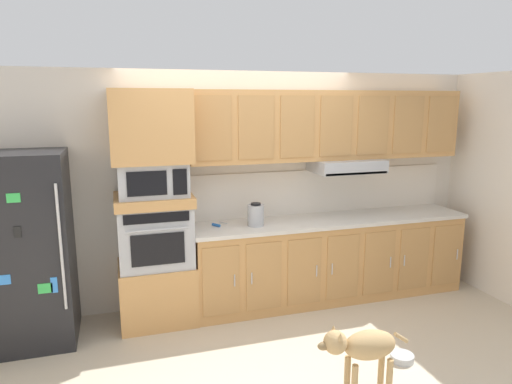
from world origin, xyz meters
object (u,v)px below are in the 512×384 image
at_px(microwave, 153,178).
at_px(refrigerator, 27,249).
at_px(screwdriver, 217,225).
at_px(dog, 363,348).
at_px(electric_kettle, 256,215).
at_px(built_in_oven, 155,234).
at_px(dog_food_bowl, 402,357).

bearing_deg(microwave, refrigerator, -176.60).
relative_size(screwdriver, dog, 0.23).
relative_size(microwave, electric_kettle, 2.68).
xyz_separation_m(refrigerator, built_in_oven, (1.14, 0.07, 0.02)).
bearing_deg(dog_food_bowl, dog, -149.48).
bearing_deg(electric_kettle, dog, -80.20).
distance_m(microwave, screwdriver, 0.82).
bearing_deg(screwdriver, electric_kettle, -14.32).
xyz_separation_m(microwave, screwdriver, (0.63, 0.05, -0.53)).
height_order(built_in_oven, screwdriver, built_in_oven).
xyz_separation_m(electric_kettle, dog, (0.29, -1.70, -0.61)).
bearing_deg(dog, microwave, -50.75).
bearing_deg(built_in_oven, dog_food_bowl, -35.86).
xyz_separation_m(built_in_oven, dog, (1.32, -1.75, -0.48)).
bearing_deg(refrigerator, electric_kettle, 0.54).
bearing_deg(electric_kettle, dog_food_bowl, -56.14).
xyz_separation_m(microwave, electric_kettle, (1.02, -0.05, -0.43)).
xyz_separation_m(refrigerator, dog, (2.46, -1.68, -0.46)).
distance_m(dog, dog_food_bowl, 0.81).
distance_m(refrigerator, dog, 3.01).
bearing_deg(screwdriver, dog, -69.18).
height_order(screwdriver, electric_kettle, electric_kettle).
xyz_separation_m(built_in_oven, dog_food_bowl, (1.92, -1.39, -0.87)).
height_order(built_in_oven, microwave, microwave).
distance_m(electric_kettle, dog, 1.83).
xyz_separation_m(built_in_oven, microwave, (0.00, -0.00, 0.56)).
height_order(microwave, dog_food_bowl, microwave).
distance_m(screwdriver, dog_food_bowl, 2.14).
bearing_deg(electric_kettle, refrigerator, -179.46).
distance_m(screwdriver, electric_kettle, 0.42).
xyz_separation_m(microwave, dog, (1.32, -1.75, -1.04)).
bearing_deg(refrigerator, microwave, 3.40).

